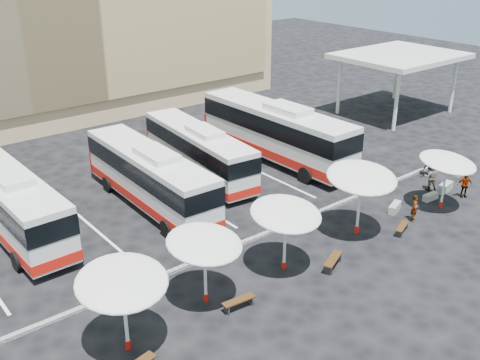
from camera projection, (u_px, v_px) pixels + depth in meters
ground at (261, 243)px, 28.59m from camera, size 120.00×120.00×0.00m
service_canopy at (400, 57)px, 47.53m from camera, size 10.00×8.00×5.20m
curb_divider at (255, 238)px, 28.92m from camera, size 34.00×0.25×0.15m
bay_lines at (176, 191)px, 34.30m from camera, size 24.15×12.00×0.01m
bus_0 at (9, 200)px, 28.91m from camera, size 2.88×11.57×3.66m
bus_1 at (150, 176)px, 31.84m from camera, size 2.93×11.52×3.64m
bus_2 at (198, 150)px, 35.94m from camera, size 3.29×10.98×3.43m
bus_3 at (276, 130)px, 38.45m from camera, size 3.12×12.93×4.10m
sunshade_0 at (122, 282)px, 20.08m from camera, size 3.84×3.88×3.52m
sunshade_1 at (204, 244)px, 22.90m from camera, size 4.15×4.18×3.33m
sunshade_2 at (286, 214)px, 25.19m from camera, size 3.35×3.39×3.41m
sunshade_3 at (362, 178)px, 28.25m from camera, size 4.56×4.59×3.74m
sunshade_4 at (448, 163)px, 31.15m from camera, size 3.96×3.99×3.29m
wood_bench_1 at (239, 302)px, 23.43m from camera, size 1.51×0.53×0.45m
wood_bench_2 at (333, 260)px, 26.33m from camera, size 1.67×1.05×0.50m
wood_bench_3 at (402, 227)px, 29.43m from camera, size 1.39×0.81×0.41m
conc_bench_0 at (395, 207)px, 31.78m from camera, size 1.27×0.80×0.45m
conc_bench_1 at (430, 197)px, 33.13m from camera, size 1.10×0.43×0.40m
conc_bench_2 at (445, 187)px, 34.24m from camera, size 1.39×0.66×0.50m
conc_bench_3 at (461, 171)px, 36.63m from camera, size 1.31×0.47×0.49m
passenger_0 at (415, 208)px, 30.50m from camera, size 0.68×0.61×1.55m
passenger_1 at (431, 177)px, 34.17m from camera, size 1.06×1.07×1.74m
passenger_2 at (465, 185)px, 33.26m from camera, size 0.97×0.86×1.57m
passenger_3 at (430, 164)px, 36.13m from camera, size 1.17×0.71×1.75m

